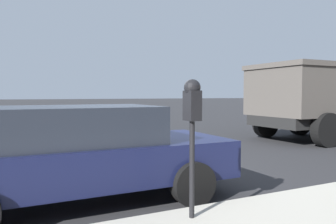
% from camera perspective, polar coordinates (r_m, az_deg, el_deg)
% --- Properties ---
extents(ground_plane, '(220.00, 220.00, 0.00)m').
position_cam_1_polar(ground_plane, '(6.22, -7.59, -11.69)').
color(ground_plane, '#2B2B2D').
extents(parking_meter, '(0.21, 0.19, 1.59)m').
position_cam_1_polar(parking_meter, '(3.71, 4.22, -0.03)').
color(parking_meter, black).
rests_on(parking_meter, sidewalk).
extents(car_navy, '(2.01, 4.42, 1.41)m').
position_cam_1_polar(car_navy, '(4.99, -15.34, -6.64)').
color(car_navy, '#14193D').
rests_on(car_navy, ground_plane).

